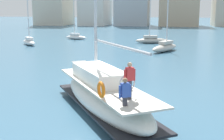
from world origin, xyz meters
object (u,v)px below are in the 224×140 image
object	(u,v)px
moored_sloop_near	(29,42)
moored_cutter_right	(152,40)
moored_cutter_left	(76,36)
main_sailboat	(104,94)
moored_catamaran	(165,47)

from	to	relation	value
moored_sloop_near	moored_cutter_right	size ratio (longest dim) A/B	0.94
moored_cutter_right	moored_cutter_left	bearing A→B (deg)	164.01
main_sailboat	moored_catamaran	size ratio (longest dim) A/B	1.69
moored_sloop_near	moored_cutter_left	xyz separation A→B (m)	(4.12, 9.80, -0.01)
main_sailboat	moored_sloop_near	xyz separation A→B (m)	(-17.65, 26.91, -0.38)
main_sailboat	moored_cutter_right	xyz separation A→B (m)	(0.18, 32.78, -0.35)
moored_sloop_near	moored_cutter_right	world-z (taller)	moored_cutter_right
moored_catamaran	moored_cutter_left	distance (m)	20.65
moored_sloop_near	moored_catamaran	xyz separation A→B (m)	(20.12, -3.26, 0.06)
moored_sloop_near	moored_catamaran	distance (m)	20.38
moored_catamaran	moored_sloop_near	bearing A→B (deg)	170.80
moored_sloop_near	moored_catamaran	bearing A→B (deg)	-9.20
moored_cutter_right	main_sailboat	bearing A→B (deg)	-90.32
moored_cutter_right	moored_sloop_near	bearing A→B (deg)	-161.78
moored_catamaran	moored_cutter_right	size ratio (longest dim) A/B	0.98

